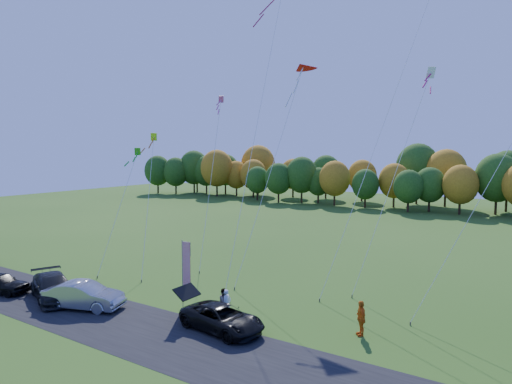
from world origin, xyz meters
The scene contains 19 objects.
ground centered at (0.00, 0.00, 0.00)m, with size 160.00×160.00×0.00m, color #2A5015.
asphalt_strip centered at (0.00, -4.00, 0.01)m, with size 90.00×6.00×0.01m, color black.
tree_line centered at (0.00, 55.00, 0.00)m, with size 116.00×12.00×10.00m, color #1E4711, non-canonical shape.
black_suv centered at (2.74, -1.65, 0.71)m, with size 2.37×5.13×1.43m, color black.
silver_sedan centered at (-6.76, -3.59, 0.84)m, with size 1.77×5.08×1.67m, color #99999E.
dark_truck_a centered at (-10.01, -3.59, 0.82)m, with size 2.30×5.67×1.65m, color black.
dark_truck_b centered at (-14.36, -4.84, 0.72)m, with size 1.70×4.21×1.44m, color black.
person_tailgate_a centered at (1.75, 0.11, 0.85)m, with size 0.62×0.41×1.71m, color white.
person_tailgate_b centered at (1.56, 0.13, 0.87)m, with size 0.84×0.66×1.74m, color gray.
person_east centered at (9.41, 1.96, 0.96)m, with size 1.12×0.47×1.92m, color orange.
feather_flag centered at (-1.27, -0.13, 2.71)m, with size 0.57×0.20×4.41m.
kite_delta_blue centered at (-2.29, 9.92, 12.85)m, with size 3.76×12.63×26.09m.
kite_parafoil_orange centered at (7.59, 12.12, 13.13)m, with size 6.80×13.47×26.70m.
kite_delta_red centered at (-0.76, 10.27, 10.19)m, with size 2.31×10.55×18.32m.
kite_parafoil_rainbow centered at (15.31, 8.52, 9.62)m, with size 9.42×7.81×19.53m.
kite_diamond_yellow centered at (-10.12, 5.24, 5.67)m, with size 4.91×6.40×11.82m.
kite_diamond_green centered at (-11.89, 3.72, 5.24)m, with size 1.07×5.41×10.48m.
kite_diamond_white centered at (8.41, 10.49, 7.87)m, with size 4.07×6.37×16.26m.
kite_diamond_pink centered at (-6.86, 9.43, 7.41)m, with size 2.44×6.09×15.12m.
Camera 1 is at (17.69, -21.14, 10.08)m, focal length 32.00 mm.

